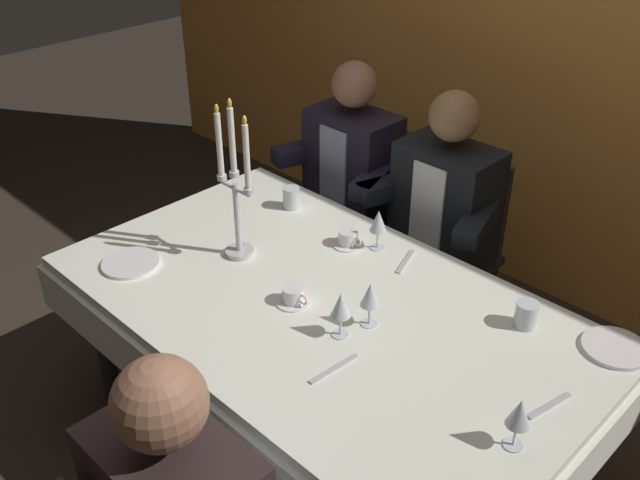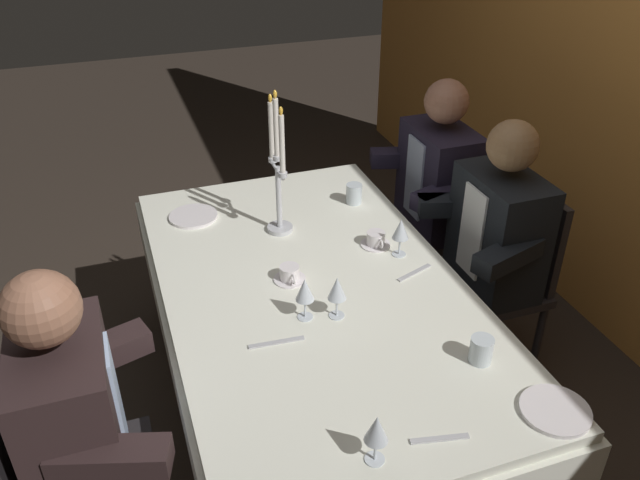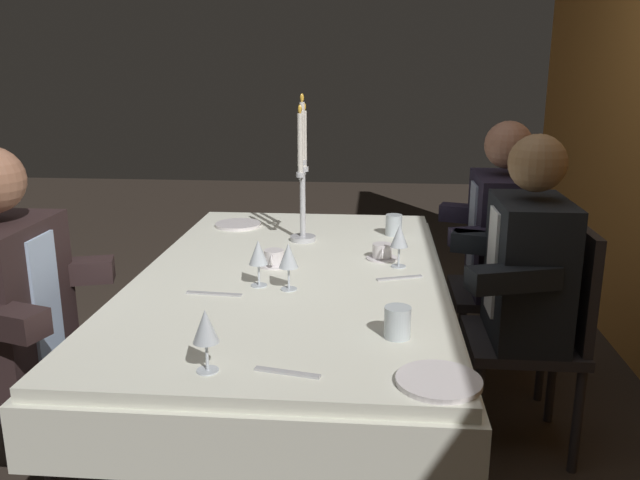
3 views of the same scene
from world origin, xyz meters
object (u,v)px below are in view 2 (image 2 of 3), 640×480
object	(u,v)px
wine_glass_2	(377,430)
coffee_cup_1	(376,240)
candelabra	(278,176)
wine_glass_1	(305,291)
dinner_plate_0	(555,411)
seated_diner_0	(439,178)
wine_glass_0	(337,290)
seated_diner_1	(500,231)
dinner_plate_1	(193,216)
wine_glass_3	(401,230)
dining_table	(314,310)
coffee_cup_0	(290,274)
water_tumbler_1	(481,350)
seated_diner_2	(69,418)
water_tumbler_0	(354,194)

from	to	relation	value
wine_glass_2	coffee_cup_1	world-z (taller)	wine_glass_2
candelabra	wine_glass_1	bearing A→B (deg)	-7.93
dinner_plate_0	seated_diner_0	size ratio (longest dim) A/B	0.17
wine_glass_0	seated_diner_1	size ratio (longest dim) A/B	0.13
dinner_plate_1	wine_glass_3	size ratio (longest dim) A/B	1.31
dining_table	wine_glass_1	distance (m)	0.30
dinner_plate_0	wine_glass_1	world-z (taller)	wine_glass_1
dining_table	coffee_cup_1	size ratio (longest dim) A/B	14.70
wine_glass_0	coffee_cup_1	size ratio (longest dim) A/B	1.24
dining_table	seated_diner_0	xyz separation A→B (m)	(-0.66, 0.89, 0.11)
dining_table	coffee_cup_0	bearing A→B (deg)	-129.31
wine_glass_2	coffee_cup_1	size ratio (longest dim) A/B	1.24
dinner_plate_1	coffee_cup_0	world-z (taller)	coffee_cup_0
coffee_cup_1	candelabra	bearing A→B (deg)	-126.12
wine_glass_1	wine_glass_3	bearing A→B (deg)	118.26
wine_glass_0	wine_glass_2	size ratio (longest dim) A/B	1.00
candelabra	wine_glass_2	xyz separation A→B (m)	(1.25, -0.10, -0.14)
dinner_plate_1	seated_diner_0	distance (m)	1.23
wine_glass_0	candelabra	bearing A→B (deg)	-177.92
seated_diner_0	dining_table	bearing A→B (deg)	-53.31
dinner_plate_0	wine_glass_2	world-z (taller)	wine_glass_2
wine_glass_0	coffee_cup_1	world-z (taller)	wine_glass_0
dinner_plate_1	wine_glass_2	distance (m)	1.51
water_tumbler_1	coffee_cup_0	bearing A→B (deg)	-144.80
wine_glass_1	seated_diner_2	bearing A→B (deg)	-74.90
water_tumbler_1	candelabra	bearing A→B (deg)	-159.37
dinner_plate_0	water_tumbler_0	xyz separation A→B (m)	(-1.40, -0.08, 0.04)
seated_diner_1	wine_glass_2	bearing A→B (deg)	-46.54
wine_glass_0	seated_diner_1	distance (m)	0.93
water_tumbler_1	dining_table	bearing A→B (deg)	-147.00
wine_glass_3	water_tumbler_1	distance (m)	0.66
candelabra	wine_glass_3	bearing A→B (deg)	49.34
water_tumbler_1	coffee_cup_0	distance (m)	0.78
wine_glass_3	seated_diner_1	world-z (taller)	seated_diner_1
water_tumbler_1	water_tumbler_0	bearing A→B (deg)	179.23
dinner_plate_0	water_tumbler_1	distance (m)	0.29
coffee_cup_0	seated_diner_0	distance (m)	1.13
candelabra	water_tumbler_0	world-z (taller)	candelabra
wine_glass_2	wine_glass_3	distance (m)	1.04
wine_glass_0	wine_glass_2	world-z (taller)	same
wine_glass_2	wine_glass_3	bearing A→B (deg)	151.21
wine_glass_2	seated_diner_2	distance (m)	0.90
water_tumbler_0	seated_diner_0	bearing A→B (deg)	101.39
dinner_plate_0	wine_glass_1	size ratio (longest dim) A/B	1.27
wine_glass_1	seated_diner_0	xyz separation A→B (m)	(-0.83, 0.98, -0.12)
water_tumbler_1	seated_diner_1	distance (m)	0.86
dinner_plate_1	candelabra	bearing A→B (deg)	55.11
dining_table	wine_glass_0	distance (m)	0.31
dining_table	seated_diner_2	distance (m)	0.97
coffee_cup_0	seated_diner_1	world-z (taller)	seated_diner_1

